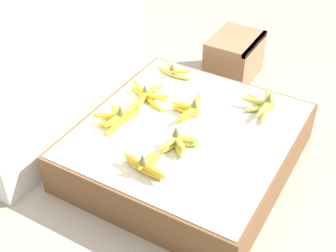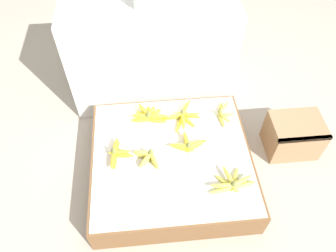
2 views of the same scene
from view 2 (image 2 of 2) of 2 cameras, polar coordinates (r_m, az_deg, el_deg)
name	(u,v)px [view 2 (image 2 of 2)]	position (r m, az deg, el deg)	size (l,w,h in m)	color
ground_plane	(171,172)	(2.18, 0.54, -8.06)	(10.00, 10.00, 0.00)	#A89E8E
display_platform	(171,164)	(2.09, 0.56, -6.61)	(0.98, 0.92, 0.21)	brown
back_vendor_table	(151,49)	(2.41, -2.98, 13.21)	(1.13, 0.53, 0.78)	white
wooden_crate	(293,135)	(2.34, 20.98, -1.55)	(0.34, 0.26, 0.26)	#997551
banana_bunch_front_right	(232,183)	(1.90, 11.07, -9.74)	(0.28, 0.18, 0.10)	gold
banana_bunch_middle_left	(117,153)	(1.99, -8.94, -4.72)	(0.15, 0.22, 0.10)	gold
banana_bunch_middle_midleft	(148,157)	(1.96, -3.46, -5.44)	(0.16, 0.14, 0.10)	gold
banana_bunch_middle_midright	(188,145)	(2.01, 3.53, -3.25)	(0.24, 0.15, 0.10)	yellow
banana_bunch_back_midleft	(149,115)	(2.15, -3.38, 1.88)	(0.24, 0.17, 0.11)	yellow
banana_bunch_back_midright	(183,116)	(2.16, 2.62, 1.78)	(0.27, 0.27, 0.09)	yellow
banana_bunch_back_right	(223,113)	(2.20, 9.52, 2.22)	(0.12, 0.22, 0.08)	gold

